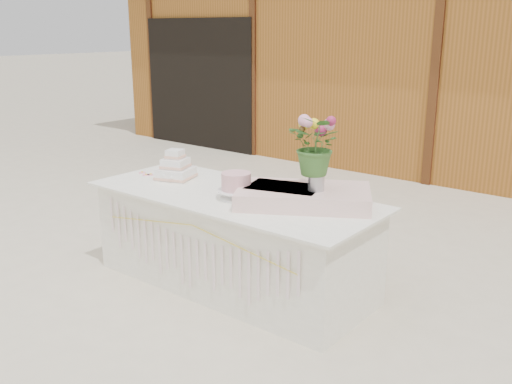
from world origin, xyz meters
TOP-DOWN VIEW (x-y plane):
  - ground at (0.00, 0.00)m, footprint 80.00×80.00m
  - barn at (-0.01, 5.99)m, footprint 12.60×4.60m
  - cake_table at (0.00, -0.00)m, footprint 2.40×1.00m
  - wedding_cake at (-0.70, 0.06)m, footprint 0.36×0.36m
  - pink_cake_stand at (0.11, -0.08)m, footprint 0.29×0.29m
  - satin_runner at (0.59, 0.13)m, footprint 1.12×0.98m
  - flower_vase at (0.69, 0.14)m, footprint 0.12×0.12m
  - bouquet at (0.69, 0.14)m, footprint 0.40×0.35m
  - loose_flowers at (-1.03, 0.03)m, footprint 0.22×0.33m

SIDE VIEW (x-z plane):
  - ground at x=0.00m, z-range 0.00..0.00m
  - cake_table at x=0.00m, z-range 0.00..0.77m
  - loose_flowers at x=-1.03m, z-range 0.77..0.79m
  - satin_runner at x=0.59m, z-range 0.77..0.89m
  - wedding_cake at x=-0.70m, z-range 0.73..0.99m
  - pink_cake_stand at x=0.11m, z-range 0.78..0.99m
  - flower_vase at x=0.69m, z-range 0.89..1.06m
  - bouquet at x=0.69m, z-range 1.06..1.49m
  - barn at x=-0.01m, z-range 0.03..3.33m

